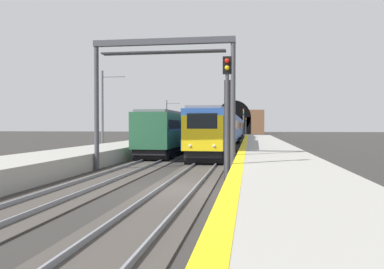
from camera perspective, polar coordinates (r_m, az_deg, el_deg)
ground_plane at (r=16.60m, az=-1.93°, el=-8.11°), size 320.00×320.00×0.00m
platform_right at (r=16.33m, az=13.46°, el=-6.47°), size 112.00×4.39×1.03m
platform_right_edge_strip at (r=16.21m, az=6.59°, el=-4.65°), size 112.00×0.50×0.01m
track_main_line at (r=16.59m, az=-1.93°, el=-7.97°), size 160.00×2.77×0.21m
track_adjacent_line at (r=17.82m, az=-15.50°, el=-7.37°), size 160.00×3.10×0.21m
train_main_approaching at (r=62.31m, az=5.66°, el=0.94°), size 73.71×3.18×4.97m
train_adjacent_platform at (r=49.74m, az=0.09°, el=0.78°), size 42.63×3.26×4.83m
railway_signal_near at (r=17.12m, az=5.12°, el=3.29°), size 0.39×0.38×5.70m
railway_signal_mid at (r=64.92m, az=7.50°, el=1.85°), size 0.39×0.38×5.58m
railway_signal_far at (r=106.48m, az=7.83°, el=1.37°), size 0.39×0.38×4.92m
overhead_signal_gantry at (r=23.32m, az=-4.24°, el=8.91°), size 0.70×8.46×7.80m
tunnel_portal at (r=128.18m, az=6.10°, el=1.83°), size 3.09×19.35×10.89m
catenary_mast_near at (r=39.01m, az=-12.82°, el=3.34°), size 0.22×2.39×8.02m
catenary_mast_far at (r=67.59m, az=-3.66°, el=2.11°), size 0.22×2.45×7.13m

